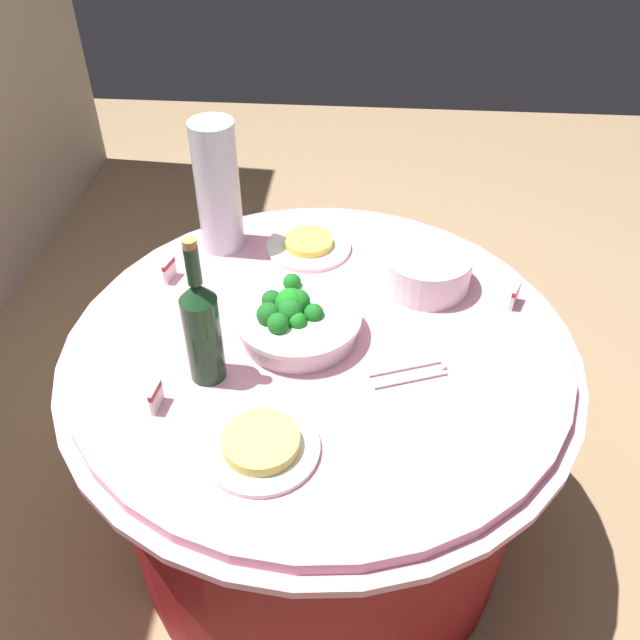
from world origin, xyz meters
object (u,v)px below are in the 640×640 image
decorative_fruit_vase (218,195)px  label_placard_mid (156,396)px  wine_bottle (202,328)px  serving_tongs (411,373)px  broccoli_bowl (296,320)px  label_placard_front (515,295)px  plate_stack (427,270)px  label_placard_rear (169,269)px  food_plate_noodles (261,445)px  food_plate_fried_egg (309,245)px

decorative_fruit_vase → label_placard_mid: bearing=177.6°
wine_bottle → serving_tongs: 0.44m
broccoli_bowl → serving_tongs: size_ratio=1.69×
serving_tongs → label_placard_front: bearing=-44.3°
plate_stack → serving_tongs: plate_stack is taller
decorative_fruit_vase → serving_tongs: (-0.45, -0.48, -0.14)m
label_placard_mid → wine_bottle: bearing=-40.2°
wine_bottle → broccoli_bowl: bearing=-50.3°
broccoli_bowl → decorative_fruit_vase: (0.34, 0.23, 0.11)m
label_placard_front → label_placard_rear: (0.04, 0.83, 0.00)m
wine_bottle → label_placard_mid: (-0.10, 0.08, -0.10)m
serving_tongs → plate_stack: bearing=-7.4°
decorative_fruit_vase → label_placard_mid: 0.59m
plate_stack → decorative_fruit_vase: size_ratio=0.62×
food_plate_noodles → label_placard_front: 0.71m
food_plate_fried_egg → label_placard_mid: size_ratio=4.00×
food_plate_fried_egg → label_placard_front: bearing=-111.3°
label_placard_rear → label_placard_mid: bearing=-169.4°
plate_stack → wine_bottle: size_ratio=0.62×
serving_tongs → wine_bottle: bearing=94.3°
wine_bottle → serving_tongs: size_ratio=2.03×
label_placard_rear → plate_stack: bearing=-87.7°
broccoli_bowl → plate_stack: 0.36m
wine_bottle → label_placard_front: 0.73m
label_placard_front → label_placard_rear: same height
label_placard_front → food_plate_fried_egg: bearing=68.7°
label_placard_rear → decorative_fruit_vase: bearing=-32.7°
plate_stack → label_placard_front: plate_stack is taller
serving_tongs → food_plate_fried_egg: bearing=29.8°
food_plate_noodles → label_placard_mid: 0.24m
food_plate_noodles → label_placard_front: (0.47, -0.53, 0.02)m
broccoli_bowl → serving_tongs: 0.28m
broccoli_bowl → serving_tongs: bearing=-113.3°
decorative_fruit_vase → plate_stack: bearing=-104.4°
label_placard_front → broccoli_bowl: bearing=105.9°
broccoli_bowl → decorative_fruit_vase: decorative_fruit_vase is taller
broccoli_bowl → plate_stack: size_ratio=1.33×
food_plate_fried_egg → label_placard_front: label_placard_front is taller
label_placard_mid → label_placard_rear: 0.42m
food_plate_noodles → food_plate_fried_egg: (0.66, -0.03, -0.00)m
decorative_fruit_vase → serving_tongs: size_ratio=2.06×
broccoli_bowl → label_placard_front: 0.52m
serving_tongs → label_placard_rear: (0.29, 0.58, 0.03)m
plate_stack → label_placard_rear: (-0.02, 0.62, -0.01)m
decorative_fruit_vase → food_plate_fried_egg: 0.26m
plate_stack → label_placard_front: bearing=-106.9°
food_plate_fried_egg → wine_bottle: bearing=160.8°
decorative_fruit_vase → food_plate_fried_egg: decorative_fruit_vase is taller
broccoli_bowl → label_placard_rear: size_ratio=5.09×
wine_bottle → food_plate_fried_egg: (0.48, -0.17, -0.12)m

